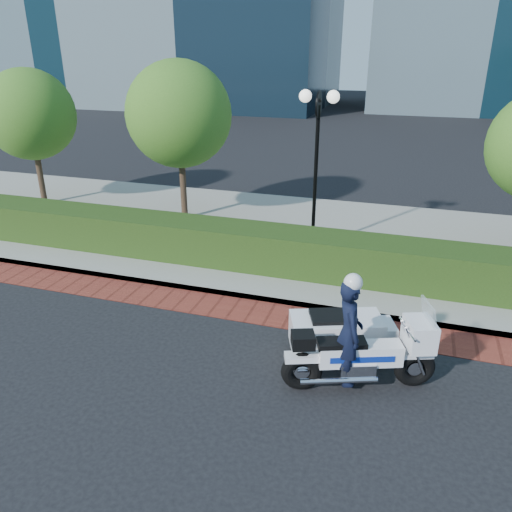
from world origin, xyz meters
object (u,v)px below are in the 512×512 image
(tree_a, at_px, (30,115))
(tree_b, at_px, (179,115))
(lamppost, at_px, (317,147))
(police_motorcycle, at_px, (349,338))

(tree_a, relative_size, tree_b, 0.94)
(tree_a, bearing_deg, tree_b, 0.00)
(lamppost, height_order, tree_b, tree_b)
(lamppost, height_order, tree_a, tree_a)
(tree_b, height_order, police_motorcycle, tree_b)
(tree_a, bearing_deg, police_motorcycle, -29.45)
(tree_b, bearing_deg, lamppost, -16.11)
(tree_b, xyz_separation_m, police_motorcycle, (6.21, -6.61, -2.71))
(tree_a, bearing_deg, lamppost, -7.41)
(tree_a, height_order, tree_b, tree_b)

